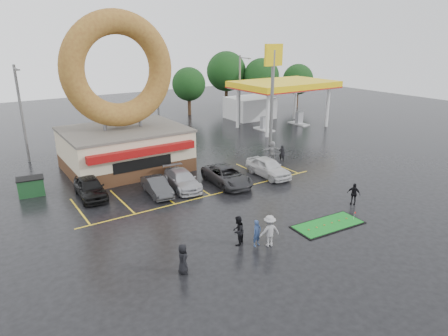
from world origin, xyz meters
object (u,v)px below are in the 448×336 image
donut_shop (123,120)px  person_cameraman (354,194)px  car_silver (182,180)px  car_white (268,167)px  streetlight_right (240,89)px  car_black (90,188)px  dumpster (31,187)px  person_blue (257,233)px  gas_station (268,96)px  shell_sign (273,76)px  streetlight_mid (158,98)px  car_grey (227,176)px  car_dgrey (157,186)px  putting_green (328,225)px  streetlight_left (21,112)px

donut_shop → person_cameraman: (10.58, -16.59, -3.68)m
car_silver → car_white: size_ratio=1.02×
streetlight_right → person_cameraman: size_ratio=5.73×
car_black → dumpster: bearing=144.3°
car_black → person_blue: 13.77m
gas_station → shell_sign: 11.93m
streetlight_right → person_blue: (-17.77, -26.38, -3.99)m
gas_station → person_cameraman: size_ratio=8.69×
streetlight_mid → car_grey: size_ratio=1.73×
car_dgrey → car_silver: (2.23, 0.16, 0.04)m
shell_sign → person_cameraman: (-5.42, -15.62, -6.59)m
streetlight_mid → car_dgrey: streetlight_mid is taller
dumpster → putting_green: dumpster is taller
gas_station → streetlight_left: bearing=-178.0°
car_dgrey → person_cameraman: bearing=-35.9°
gas_station → car_grey: 24.24m
car_dgrey → car_grey: car_grey is taller
streetlight_right → car_black: 27.71m
streetlight_mid → car_dgrey: (-7.30, -15.17, -4.13)m
car_black → putting_green: size_ratio=0.94×
donut_shop → gas_station: size_ratio=0.99×
streetlight_mid → car_black: size_ratio=1.99×
shell_sign → putting_green: bearing=-119.0°
streetlight_mid → putting_green: streetlight_mid is taller
streetlight_left → streetlight_right: (26.00, 2.00, 0.00)m
streetlight_mid → person_cameraman: (3.58, -24.53, -4.00)m
donut_shop → putting_green: donut_shop is taller
streetlight_mid → car_dgrey: 17.33m
donut_shop → car_white: donut_shop is taller
streetlight_left → car_grey: bearing=-51.2°
shell_sign → streetlight_right: shell_sign is taller
gas_station → streetlight_right: (-4.00, 0.98, 1.08)m
car_grey → car_white: bearing=-0.9°
shell_sign → car_white: bearing=-131.0°
car_black → gas_station: bearing=28.2°
donut_shop → car_white: bearing=-42.8°
streetlight_left → car_dgrey: (6.70, -14.17, -4.13)m
car_white → dumpster: car_white is taller
streetlight_left → streetlight_right: same height
shell_sign → car_grey: bearing=-145.5°
car_dgrey → shell_sign: bearing=25.8°
car_grey → putting_green: bearing=-78.8°
streetlight_left → person_cameraman: size_ratio=5.73×
donut_shop → car_dgrey: size_ratio=3.42×
car_black → car_silver: size_ratio=0.95×
car_grey → dumpster: car_grey is taller
putting_green → streetlight_mid: bearing=89.1°
putting_green → car_black: bearing=130.9°
donut_shop → streetlight_left: (-7.00, 6.95, 0.32)m
car_silver → car_white: bearing=-5.3°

